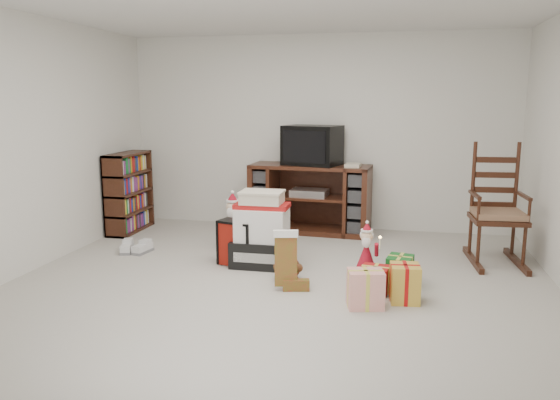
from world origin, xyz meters
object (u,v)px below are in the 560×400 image
Objects in this scene: gift_cluster at (387,281)px; rocking_chair at (496,220)px; santa_figurine at (366,256)px; crt_television at (312,145)px; gift_pile at (262,234)px; teddy_bear at (289,265)px; bookshelf at (129,194)px; sneaker_pair at (135,248)px; mrs_claus_figurine at (233,227)px; tv_stand at (310,198)px; red_suitcase at (237,243)px.

rocking_chair is at bearing 49.99° from gift_cluster.
crt_television reaches higher than santa_figurine.
gift_pile is 0.55m from teddy_bear.
bookshelf is 2.82m from teddy_bear.
bookshelf is 1.16m from sneaker_pair.
santa_figurine is at bearing -21.61° from bookshelf.
mrs_claus_figurine is (-0.48, 0.54, -0.08)m from gift_pile.
rocking_chair reaches higher than bookshelf.
sneaker_pair is 2.89m from gift_cluster.
teddy_bear is 1.93m from sneaker_pair.
sneaker_pair is at bearing 163.82° from gift_cluster.
sneaker_pair is (-1.75, -1.38, -0.38)m from tv_stand.
bookshelf is at bearing 158.39° from santa_figurine.
red_suitcase is at bearing -32.71° from bookshelf.
teddy_bear is 0.96m from gift_cluster.
santa_figurine is 0.82× the size of mrs_claus_figurine.
tv_stand is 1.94m from teddy_bear.
crt_television is (0.74, 1.01, 0.86)m from mrs_claus_figurine.
tv_stand is 2.26m from sneaker_pair.
gift_cluster is at bearing -22.31° from sneaker_pair.
gift_pile is 1.41× the size of santa_figurine.
gift_cluster is (1.27, -0.65, -0.20)m from gift_pile.
bookshelf is at bearing 152.26° from gift_cluster.
gift_pile is (-2.35, -0.64, -0.11)m from rocking_chair.
mrs_claus_figurine is at bearing 145.85° from gift_cluster.
crt_television reaches higher than teddy_bear.
bookshelf reaches higher than mrs_claus_figurine.
tv_stand is 2.00× the size of crt_television.
gift_pile is at bearing 29.24° from red_suitcase.
gift_pile is 1.08m from santa_figurine.
bookshelf is at bearing 148.34° from teddy_bear.
crt_television reaches higher than gift_cluster.
teddy_bear is at bearing -47.96° from mrs_claus_figurine.
tv_stand is 1.25m from mrs_claus_figurine.
teddy_bear is 0.61× the size of santa_figurine.
tv_stand is at bearing 32.19° from sneaker_pair.
tv_stand reaches higher than mrs_claus_figurine.
santa_figurine is at bearing -59.95° from tv_stand.
mrs_claus_figurine is 1.11m from sneaker_pair.
red_suitcase is 1.63m from gift_cluster.
mrs_claus_figurine reaches higher than red_suitcase.
gift_cluster is (1.02, -2.19, -0.30)m from tv_stand.
tv_stand is at bearing 115.95° from santa_figurine.
crt_television is at bearing 53.60° from mrs_claus_figurine.
gift_pile is at bearing -169.17° from rocking_chair.
teddy_bear reaches higher than sneaker_pair.
red_suitcase is (-0.25, -0.06, -0.09)m from gift_pile.
gift_pile is 0.85× the size of gift_cluster.
mrs_claus_figurine reaches higher than sneaker_pair.
crt_television reaches higher than sneaker_pair.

